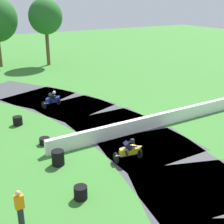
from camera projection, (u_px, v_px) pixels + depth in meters
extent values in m
plane|color=#38752D|center=(129.00, 134.00, 20.13)|extent=(120.00, 120.00, 0.00)
cube|color=#3D3D42|center=(218.00, 217.00, 12.53)|extent=(8.05, 9.95, 0.01)
cube|color=#3D3D42|center=(169.00, 164.00, 16.45)|extent=(6.84, 9.39, 0.01)
cube|color=#3D3D42|center=(129.00, 134.00, 20.12)|extent=(5.67, 8.69, 0.01)
cube|color=#3D3D42|center=(92.00, 114.00, 23.42)|extent=(7.06, 9.50, 0.01)
cube|color=#3D3D42|center=(57.00, 102.00, 26.25)|extent=(8.23, 10.02, 0.01)
cube|color=#3D3D42|center=(21.00, 93.00, 28.52)|extent=(9.16, 10.24, 0.01)
cube|color=white|center=(191.00, 112.00, 22.66)|extent=(22.24, 0.62, 0.90)
cylinder|color=black|center=(139.00, 153.00, 17.05)|extent=(0.18, 0.72, 0.72)
cylinder|color=black|center=(116.00, 158.00, 16.52)|extent=(0.18, 0.72, 0.72)
cube|color=yellow|center=(128.00, 151.00, 16.63)|extent=(1.04, 0.48, 0.45)
ellipsoid|color=yellow|center=(132.00, 147.00, 16.56)|extent=(0.48, 0.38, 0.30)
cone|color=yellow|center=(140.00, 147.00, 16.82)|extent=(0.43, 0.42, 0.46)
cylinder|color=#B2B2B7|center=(119.00, 156.00, 16.35)|extent=(0.42, 0.14, 0.17)
cube|color=#1E1E4C|center=(128.00, 146.00, 16.40)|extent=(0.53, 0.40, 0.62)
sphere|color=black|center=(132.00, 141.00, 16.33)|extent=(0.26, 0.26, 0.26)
cylinder|color=#1E1E4C|center=(131.00, 142.00, 16.62)|extent=(0.43, 0.13, 0.24)
cylinder|color=#1E1E4C|center=(134.00, 146.00, 16.35)|extent=(0.43, 0.13, 0.24)
cylinder|color=#1E1E4C|center=(124.00, 149.00, 16.69)|extent=(0.29, 0.19, 0.42)
cylinder|color=#1E1E4C|center=(127.00, 154.00, 16.41)|extent=(0.29, 0.19, 0.42)
cylinder|color=black|center=(58.00, 101.00, 25.51)|extent=(0.30, 0.75, 0.75)
cylinder|color=black|center=(44.00, 105.00, 24.54)|extent=(0.30, 0.75, 0.75)
cube|color=#1E38B2|center=(52.00, 100.00, 24.87)|extent=(1.07, 0.66, 0.47)
ellipsoid|color=#1E38B2|center=(54.00, 97.00, 24.85)|extent=(0.52, 0.45, 0.31)
cone|color=#1E38B2|center=(59.00, 97.00, 25.27)|extent=(0.45, 0.46, 0.48)
cylinder|color=#B2B2B7|center=(46.00, 103.00, 24.43)|extent=(0.42, 0.24, 0.18)
cube|color=black|center=(51.00, 96.00, 24.61)|extent=(0.53, 0.50, 0.63)
sphere|color=white|center=(54.00, 92.00, 24.61)|extent=(0.26, 0.26, 0.26)
cylinder|color=black|center=(53.00, 94.00, 24.88)|extent=(0.43, 0.25, 0.24)
cylinder|color=black|center=(56.00, 96.00, 24.70)|extent=(0.43, 0.25, 0.24)
cylinder|color=black|center=(48.00, 99.00, 24.82)|extent=(0.26, 0.27, 0.42)
cylinder|color=black|center=(51.00, 101.00, 24.64)|extent=(0.26, 0.27, 0.42)
cylinder|color=black|center=(81.00, 196.00, 13.67)|extent=(0.60, 0.60, 0.20)
cylinder|color=black|center=(81.00, 193.00, 13.60)|extent=(0.60, 0.60, 0.20)
cylinder|color=black|center=(80.00, 189.00, 13.53)|extent=(0.60, 0.60, 0.20)
cylinder|color=black|center=(58.00, 163.00, 16.43)|extent=(0.67, 0.67, 0.20)
cylinder|color=black|center=(58.00, 159.00, 16.36)|extent=(0.67, 0.67, 0.20)
cylinder|color=black|center=(58.00, 156.00, 16.29)|extent=(0.67, 0.67, 0.20)
cylinder|color=black|center=(58.00, 153.00, 16.22)|extent=(0.67, 0.67, 0.20)
cylinder|color=black|center=(45.00, 142.00, 18.72)|extent=(0.63, 0.63, 0.20)
cylinder|color=black|center=(44.00, 139.00, 18.65)|extent=(0.63, 0.63, 0.20)
cylinder|color=black|center=(18.00, 123.00, 21.51)|extent=(0.64, 0.64, 0.20)
cylinder|color=black|center=(18.00, 121.00, 21.44)|extent=(0.64, 0.64, 0.20)
cylinder|color=black|center=(17.00, 118.00, 21.37)|extent=(0.64, 0.64, 0.20)
cylinder|color=#232328|center=(21.00, 217.00, 11.88)|extent=(0.24, 0.24, 0.86)
cube|color=orange|center=(19.00, 202.00, 11.64)|extent=(0.34, 0.22, 0.56)
sphere|color=tan|center=(18.00, 193.00, 11.50)|extent=(0.20, 0.20, 0.20)
cylinder|color=brown|center=(48.00, 48.00, 39.57)|extent=(0.44, 0.44, 4.26)
ellipsoid|color=#235B23|center=(45.00, 16.00, 38.21)|extent=(4.14, 4.14, 4.35)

